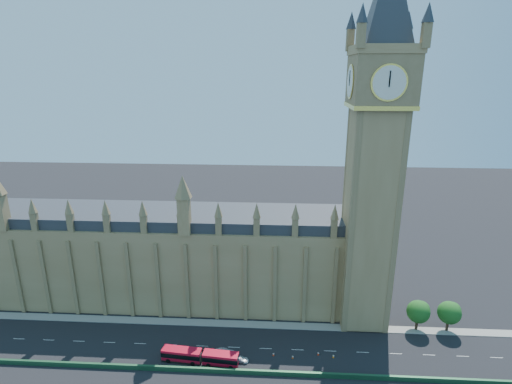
# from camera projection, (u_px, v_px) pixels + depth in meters

# --- Properties ---
(ground) EXTENTS (400.00, 400.00, 0.00)m
(ground) POSITION_uv_depth(u_px,v_px,m) (218.00, 347.00, 100.31)
(ground) COLOR black
(ground) RESTS_ON ground
(palace_westminster) EXTENTS (120.00, 20.00, 28.00)m
(palace_westminster) POSITION_uv_depth(u_px,v_px,m) (144.00, 255.00, 118.64)
(palace_westminster) COLOR olive
(palace_westminster) RESTS_ON ground
(elizabeth_tower) EXTENTS (20.59, 20.59, 105.00)m
(elizabeth_tower) POSITION_uv_depth(u_px,v_px,m) (378.00, 123.00, 95.53)
(elizabeth_tower) COLOR olive
(elizabeth_tower) RESTS_ON ground
(bridge_parapet) EXTENTS (160.00, 0.60, 1.20)m
(bridge_parapet) POSITION_uv_depth(u_px,v_px,m) (212.00, 370.00, 91.54)
(bridge_parapet) COLOR #1E4C2D
(bridge_parapet) RESTS_ON ground
(kerb_north) EXTENTS (160.00, 3.00, 0.16)m
(kerb_north) POSITION_uv_depth(u_px,v_px,m) (223.00, 323.00, 109.35)
(kerb_north) COLOR gray
(kerb_north) RESTS_ON ground
(tree_east_near) EXTENTS (6.00, 6.00, 8.50)m
(tree_east_near) POSITION_uv_depth(u_px,v_px,m) (419.00, 311.00, 105.35)
(tree_east_near) COLOR #382619
(tree_east_near) RESTS_ON ground
(tree_east_far) EXTENTS (6.00, 6.00, 8.50)m
(tree_east_far) POSITION_uv_depth(u_px,v_px,m) (450.00, 312.00, 104.90)
(tree_east_far) COLOR #382619
(tree_east_far) RESTS_ON ground
(red_bus) EXTENTS (18.61, 4.41, 3.13)m
(red_bus) POSITION_uv_depth(u_px,v_px,m) (200.00, 356.00, 94.45)
(red_bus) COLOR red
(red_bus) RESTS_ON ground
(car_grey) EXTENTS (4.66, 2.21, 1.54)m
(car_grey) POSITION_uv_depth(u_px,v_px,m) (208.00, 351.00, 97.71)
(car_grey) COLOR #42444A
(car_grey) RESTS_ON ground
(car_silver) EXTENTS (4.91, 1.74, 1.61)m
(car_silver) POSITION_uv_depth(u_px,v_px,m) (224.00, 353.00, 97.01)
(car_silver) COLOR #93959A
(car_silver) RESTS_ON ground
(car_white) EXTENTS (4.40, 2.26, 1.22)m
(car_white) POSITION_uv_depth(u_px,v_px,m) (240.00, 359.00, 95.10)
(car_white) COLOR white
(car_white) RESTS_ON ground
(cone_a) EXTENTS (0.49, 0.49, 0.75)m
(cone_a) POSITION_uv_depth(u_px,v_px,m) (293.00, 357.00, 96.15)
(cone_a) COLOR black
(cone_a) RESTS_ON ground
(cone_b) EXTENTS (0.53, 0.53, 0.76)m
(cone_b) POSITION_uv_depth(u_px,v_px,m) (273.00, 354.00, 97.07)
(cone_b) COLOR black
(cone_b) RESTS_ON ground
(cone_c) EXTENTS (0.61, 0.61, 0.80)m
(cone_c) POSITION_uv_depth(u_px,v_px,m) (318.00, 354.00, 97.26)
(cone_c) COLOR black
(cone_c) RESTS_ON ground
(cone_d) EXTENTS (0.65, 0.65, 0.78)m
(cone_d) POSITION_uv_depth(u_px,v_px,m) (333.00, 356.00, 96.41)
(cone_d) COLOR black
(cone_d) RESTS_ON ground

